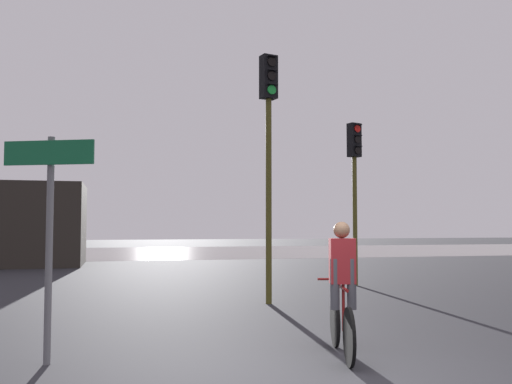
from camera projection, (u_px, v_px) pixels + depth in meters
name	position (u px, v px, depth m)	size (l,w,h in m)	color
water_strip	(152.00, 252.00, 33.46)	(80.00, 16.00, 0.01)	gray
traffic_light_center	(269.00, 132.00, 11.66)	(0.37, 0.39, 5.08)	#4C4719
traffic_light_far_right	(355.00, 172.00, 15.15)	(0.38, 0.40, 4.30)	#4C4719
direction_sign_post	(49.00, 215.00, 6.53)	(1.03, 0.45, 2.60)	slate
cyclist	(342.00, 288.00, 6.84)	(0.55, 1.68, 1.62)	black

